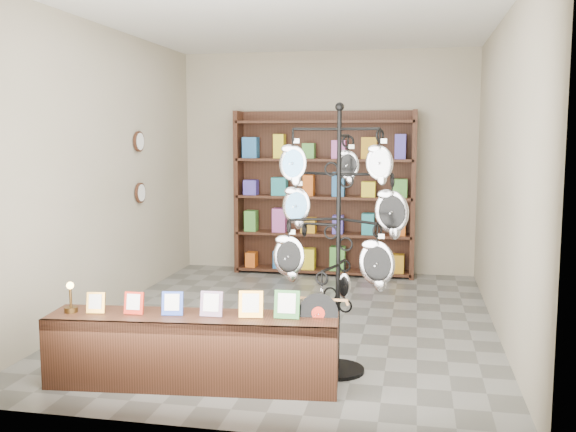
% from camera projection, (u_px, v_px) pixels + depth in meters
% --- Properties ---
extents(ground, '(5.00, 5.00, 0.00)m').
position_uv_depth(ground, '(292.00, 320.00, 6.52)').
color(ground, slate).
rests_on(ground, ground).
extents(room_envelope, '(5.00, 5.00, 5.00)m').
position_uv_depth(room_envelope, '(292.00, 137.00, 6.29)').
color(room_envelope, '#AA9F89').
rests_on(room_envelope, ground).
extents(display_tree, '(1.08, 0.99, 2.12)m').
position_uv_depth(display_tree, '(339.00, 219.00, 4.95)').
color(display_tree, black).
rests_on(display_tree, ground).
extents(front_shelf, '(2.20, 0.65, 0.77)m').
position_uv_depth(front_shelf, '(193.00, 350.00, 4.81)').
color(front_shelf, black).
rests_on(front_shelf, ground).
extents(back_shelving, '(2.42, 0.36, 2.20)m').
position_uv_depth(back_shelving, '(324.00, 198.00, 8.63)').
color(back_shelving, black).
rests_on(back_shelving, ground).
extents(wall_clocks, '(0.03, 0.24, 0.84)m').
position_uv_depth(wall_clocks, '(140.00, 167.00, 7.50)').
color(wall_clocks, black).
rests_on(wall_clocks, ground).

